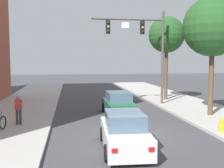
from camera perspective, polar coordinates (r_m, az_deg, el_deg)
ground_plane at (r=13.41m, az=4.07°, el=-11.05°), size 120.00×120.00×0.00m
traffic_signal_mast at (r=22.05m, az=6.69°, el=9.16°), size 5.89×0.38×7.50m
car_lead_green at (r=18.33m, az=1.34°, el=-4.35°), size 1.87×4.26×1.60m
car_following_white at (r=11.36m, az=2.61°, el=-10.23°), size 2.01×4.32×1.60m
pedestrian_sidewalk_left_walker at (r=15.81m, az=-19.23°, el=-4.90°), size 0.36×0.22×1.64m
fire_hydrant at (r=14.55m, az=22.34°, el=-8.07°), size 0.48×0.24×0.72m
street_tree_nearest at (r=18.66m, az=20.60°, el=11.26°), size 3.82×3.82×7.63m
street_tree_second at (r=25.08m, az=11.51°, el=10.09°), size 3.25×3.25×7.49m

